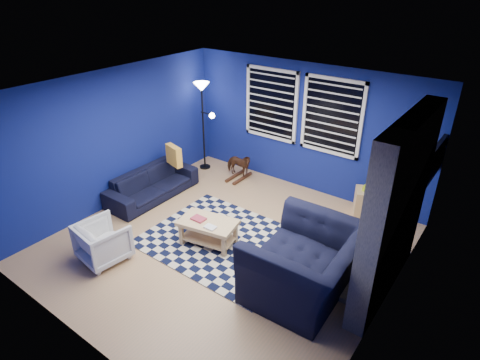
# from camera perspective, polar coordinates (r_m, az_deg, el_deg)

# --- Properties ---
(floor) EXTENTS (5.00, 5.00, 0.00)m
(floor) POSITION_cam_1_polar(r_m,az_deg,el_deg) (6.59, -2.12, -9.08)
(floor) COLOR tan
(floor) RESTS_ON ground
(ceiling) EXTENTS (5.00, 5.00, 0.00)m
(ceiling) POSITION_cam_1_polar(r_m,az_deg,el_deg) (5.49, -2.58, 12.39)
(ceiling) COLOR white
(ceiling) RESTS_ON wall_back
(wall_back) EXTENTS (5.00, 0.00, 5.00)m
(wall_back) POSITION_cam_1_polar(r_m,az_deg,el_deg) (7.88, 9.14, 7.27)
(wall_back) COLOR navy
(wall_back) RESTS_ON floor
(wall_left) EXTENTS (0.00, 5.00, 5.00)m
(wall_left) POSITION_cam_1_polar(r_m,az_deg,el_deg) (7.62, -17.28, 5.66)
(wall_left) COLOR navy
(wall_left) RESTS_ON floor
(wall_right) EXTENTS (0.00, 5.00, 5.00)m
(wall_right) POSITION_cam_1_polar(r_m,az_deg,el_deg) (4.98, 21.01, -7.10)
(wall_right) COLOR navy
(wall_right) RESTS_ON floor
(fireplace) EXTENTS (0.65, 2.00, 2.50)m
(fireplace) POSITION_cam_1_polar(r_m,az_deg,el_deg) (5.45, 21.08, -4.61)
(fireplace) COLOR gray
(fireplace) RESTS_ON floor
(window_left) EXTENTS (1.17, 0.06, 1.42)m
(window_left) POSITION_cam_1_polar(r_m,az_deg,el_deg) (8.09, 4.43, 10.68)
(window_left) COLOR black
(window_left) RESTS_ON wall_back
(window_right) EXTENTS (1.17, 0.06, 1.42)m
(window_right) POSITION_cam_1_polar(r_m,az_deg,el_deg) (7.51, 12.93, 8.75)
(window_right) COLOR black
(window_right) RESTS_ON wall_back
(tv) EXTENTS (0.07, 1.00, 0.58)m
(tv) POSITION_cam_1_polar(r_m,az_deg,el_deg) (6.68, 25.90, 2.37)
(tv) COLOR black
(tv) RESTS_ON wall_right
(rug) EXTENTS (2.51, 2.01, 0.02)m
(rug) POSITION_cam_1_polar(r_m,az_deg,el_deg) (6.64, -2.18, -8.68)
(rug) COLOR black
(rug) RESTS_ON floor
(sofa) EXTENTS (1.86, 0.73, 0.54)m
(sofa) POSITION_cam_1_polar(r_m,az_deg,el_deg) (7.95, -12.36, -0.58)
(sofa) COLOR black
(sofa) RESTS_ON floor
(armchair_big) EXTENTS (1.54, 1.36, 0.97)m
(armchair_big) POSITION_cam_1_polar(r_m,az_deg,el_deg) (5.49, 9.20, -11.70)
(armchair_big) COLOR black
(armchair_big) RESTS_ON floor
(armchair_bent) EXTENTS (0.75, 0.77, 0.62)m
(armchair_bent) POSITION_cam_1_polar(r_m,az_deg,el_deg) (6.45, -18.87, -8.30)
(armchair_bent) COLOR gray
(armchair_bent) RESTS_ON floor
(rocking_horse) EXTENTS (0.36, 0.64, 0.51)m
(rocking_horse) POSITION_cam_1_polar(r_m,az_deg,el_deg) (8.42, -0.21, 2.19)
(rocking_horse) COLOR #442A15
(rocking_horse) RESTS_ON floor
(coffee_table) EXTENTS (0.99, 0.69, 0.45)m
(coffee_table) POSITION_cam_1_polar(r_m,az_deg,el_deg) (6.44, -4.57, -6.75)
(coffee_table) COLOR #D6B278
(coffee_table) RESTS_ON rug
(cabinet) EXTENTS (0.71, 0.60, 0.59)m
(cabinet) POSITION_cam_1_polar(r_m,az_deg,el_deg) (7.55, 18.25, -3.07)
(cabinet) COLOR #D6B278
(cabinet) RESTS_ON floor
(floor_lamp) EXTENTS (0.52, 0.32, 1.92)m
(floor_lamp) POSITION_cam_1_polar(r_m,az_deg,el_deg) (8.52, -5.33, 11.37)
(floor_lamp) COLOR black
(floor_lamp) RESTS_ON floor
(throw_pillow) EXTENTS (0.44, 0.23, 0.40)m
(throw_pillow) POSITION_cam_1_polar(r_m,az_deg,el_deg) (7.94, -9.38, 3.45)
(throw_pillow) COLOR gold
(throw_pillow) RESTS_ON sofa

